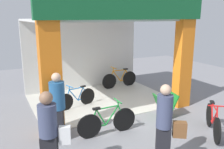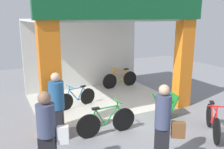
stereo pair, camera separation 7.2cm
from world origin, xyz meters
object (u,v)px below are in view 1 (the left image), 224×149
pedestrian_0 (50,136)px  pedestrian_2 (58,105)px  bicycle_parked_0 (213,121)px  bicycle_inside_0 (120,79)px  bicycle_inside_1 (77,98)px  sandwich_board_sign (165,106)px  bicycle_parked_1 (107,122)px  pedestrian_1 (165,126)px

pedestrian_0 → pedestrian_2: (0.53, 1.47, -0.01)m
bicycle_parked_0 → pedestrian_0: 4.22m
bicycle_inside_0 → bicycle_inside_1: (-2.43, -1.45, -0.04)m
bicycle_inside_1 → pedestrian_2: pedestrian_2 is taller
sandwich_board_sign → pedestrian_2: (-3.23, 0.11, 0.53)m
bicycle_parked_1 → pedestrian_0: pedestrian_0 is taller
bicycle_parked_0 → pedestrian_0: (-4.19, 0.05, 0.55)m
bicycle_inside_1 → pedestrian_2: (-1.11, -1.87, 0.57)m
sandwich_board_sign → bicycle_parked_0: bearing=-73.2°
pedestrian_0 → pedestrian_1: size_ratio=1.00×
pedestrian_2 → bicycle_parked_0: bearing=-22.6°
bicycle_inside_0 → pedestrian_2: pedestrian_2 is taller
pedestrian_1 → pedestrian_0: bearing=164.9°
sandwich_board_sign → bicycle_parked_1: bearing=-174.3°
bicycle_inside_0 → pedestrian_1: bearing=-109.5°
bicycle_parked_1 → pedestrian_2: pedestrian_2 is taller
sandwich_board_sign → pedestrian_1: 2.57m
bicycle_parked_1 → pedestrian_2: size_ratio=0.95×
sandwich_board_sign → pedestrian_2: bearing=178.0°
pedestrian_2 → bicycle_parked_1: bearing=-15.0°
bicycle_parked_0 → bicycle_parked_1: bearing=154.0°
bicycle_inside_0 → bicycle_parked_1: bearing=-122.9°
pedestrian_1 → pedestrian_2: bearing=128.5°
sandwich_board_sign → pedestrian_1: pedestrian_1 is taller
bicycle_inside_1 → bicycle_inside_0: bearing=30.8°
bicycle_inside_1 → bicycle_parked_0: bearing=-53.1°
sandwich_board_sign → pedestrian_2: pedestrian_2 is taller
bicycle_inside_1 → sandwich_board_sign: bearing=-43.0°
bicycle_parked_0 → pedestrian_2: (-3.66, 1.52, 0.54)m
pedestrian_0 → bicycle_inside_0: bearing=49.7°
bicycle_inside_1 → sandwich_board_sign: 2.90m
bicycle_parked_0 → pedestrian_1: 2.16m
bicycle_inside_0 → pedestrian_1: pedestrian_1 is taller
pedestrian_1 → pedestrian_2: (-1.63, 2.05, 0.01)m
sandwich_board_sign → pedestrian_0: bearing=-160.1°
sandwich_board_sign → bicycle_inside_0: bearing=84.9°
bicycle_inside_0 → bicycle_parked_0: bearing=-88.5°
bicycle_inside_1 → sandwich_board_sign: bicycle_inside_1 is taller
bicycle_parked_0 → pedestrian_0: size_ratio=0.75×
bicycle_inside_1 → pedestrian_0: bearing=-116.1°
bicycle_inside_0 → pedestrian_2: bearing=-136.8°
bicycle_inside_1 → pedestrian_1: (0.52, -3.92, 0.56)m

